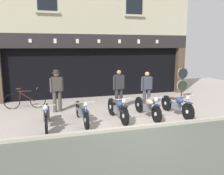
{
  "coord_description": "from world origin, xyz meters",
  "views": [
    {
      "loc": [
        -2.74,
        -6.66,
        2.69
      ],
      "look_at": [
        0.05,
        2.76,
        0.93
      ],
      "focal_mm": 36.92,
      "sensor_mm": 36.0,
      "label": 1
    }
  ],
  "objects_px": {
    "salesman_left": "(57,89)",
    "motorcycle_center_right": "(147,106)",
    "motorcycle_right": "(177,105)",
    "salesman_right": "(147,88)",
    "advert_board_near": "(53,64)",
    "motorcycle_center": "(118,109)",
    "shopkeeper_center": "(119,88)",
    "motorcycle_center_left": "(82,111)",
    "motorcycle_left": "(47,115)",
    "leaning_bicycle": "(25,100)",
    "tyre_sign_pole": "(182,80)"
  },
  "relations": [
    {
      "from": "motorcycle_right",
      "to": "leaning_bicycle",
      "type": "height_order",
      "value": "motorcycle_right"
    },
    {
      "from": "motorcycle_center",
      "to": "motorcycle_center_right",
      "type": "distance_m",
      "value": 1.2
    },
    {
      "from": "motorcycle_center_right",
      "to": "tyre_sign_pole",
      "type": "bearing_deg",
      "value": -145.5
    },
    {
      "from": "motorcycle_center_left",
      "to": "salesman_right",
      "type": "height_order",
      "value": "salesman_right"
    },
    {
      "from": "motorcycle_center_right",
      "to": "motorcycle_right",
      "type": "relative_size",
      "value": 1.01
    },
    {
      "from": "motorcycle_center",
      "to": "shopkeeper_center",
      "type": "relative_size",
      "value": 1.16
    },
    {
      "from": "salesman_left",
      "to": "motorcycle_center_right",
      "type": "bearing_deg",
      "value": 137.74
    },
    {
      "from": "motorcycle_center_right",
      "to": "motorcycle_left",
      "type": "bearing_deg",
      "value": -1.28
    },
    {
      "from": "motorcycle_left",
      "to": "advert_board_near",
      "type": "height_order",
      "value": "advert_board_near"
    },
    {
      "from": "motorcycle_center",
      "to": "salesman_right",
      "type": "xyz_separation_m",
      "value": [
        1.85,
        1.49,
        0.44
      ]
    },
    {
      "from": "motorcycle_left",
      "to": "advert_board_near",
      "type": "bearing_deg",
      "value": -93.7
    },
    {
      "from": "motorcycle_center",
      "to": "salesman_left",
      "type": "distance_m",
      "value": 2.77
    },
    {
      "from": "motorcycle_right",
      "to": "salesman_left",
      "type": "bearing_deg",
      "value": -26.77
    },
    {
      "from": "motorcycle_center_left",
      "to": "motorcycle_center_right",
      "type": "height_order",
      "value": "motorcycle_center_right"
    },
    {
      "from": "leaning_bicycle",
      "to": "motorcycle_center",
      "type": "bearing_deg",
      "value": 54.91
    },
    {
      "from": "motorcycle_center_right",
      "to": "shopkeeper_center",
      "type": "relative_size",
      "value": 1.21
    },
    {
      "from": "salesman_left",
      "to": "shopkeeper_center",
      "type": "relative_size",
      "value": 1.02
    },
    {
      "from": "motorcycle_left",
      "to": "salesman_right",
      "type": "distance_m",
      "value": 4.68
    },
    {
      "from": "motorcycle_center_right",
      "to": "advert_board_near",
      "type": "bearing_deg",
      "value": -55.0
    },
    {
      "from": "advert_board_near",
      "to": "motorcycle_center",
      "type": "bearing_deg",
      "value": -63.7
    },
    {
      "from": "motorcycle_right",
      "to": "shopkeeper_center",
      "type": "bearing_deg",
      "value": -42.26
    },
    {
      "from": "motorcycle_center_right",
      "to": "shopkeeper_center",
      "type": "bearing_deg",
      "value": -66.52
    },
    {
      "from": "shopkeeper_center",
      "to": "salesman_right",
      "type": "height_order",
      "value": "shopkeeper_center"
    },
    {
      "from": "motorcycle_right",
      "to": "advert_board_near",
      "type": "xyz_separation_m",
      "value": [
        -4.53,
        4.34,
        1.38
      ]
    },
    {
      "from": "salesman_right",
      "to": "motorcycle_center",
      "type": "bearing_deg",
      "value": 37.71
    },
    {
      "from": "motorcycle_center_left",
      "to": "salesman_right",
      "type": "xyz_separation_m",
      "value": [
        3.16,
        1.44,
        0.46
      ]
    },
    {
      "from": "shopkeeper_center",
      "to": "leaning_bicycle",
      "type": "distance_m",
      "value": 4.18
    },
    {
      "from": "motorcycle_center_left",
      "to": "advert_board_near",
      "type": "relative_size",
      "value": 2.05
    },
    {
      "from": "motorcycle_center",
      "to": "tyre_sign_pole",
      "type": "relative_size",
      "value": 1.16
    },
    {
      "from": "motorcycle_center_left",
      "to": "motorcycle_center_right",
      "type": "xyz_separation_m",
      "value": [
        2.51,
        -0.05,
        0.0
      ]
    },
    {
      "from": "motorcycle_center_right",
      "to": "motorcycle_center",
      "type": "bearing_deg",
      "value": -2.84
    },
    {
      "from": "leaning_bicycle",
      "to": "salesman_left",
      "type": "bearing_deg",
      "value": 57.7
    },
    {
      "from": "motorcycle_right",
      "to": "salesman_right",
      "type": "height_order",
      "value": "salesman_right"
    },
    {
      "from": "salesman_left",
      "to": "leaning_bicycle",
      "type": "bearing_deg",
      "value": -49.81
    },
    {
      "from": "motorcycle_center_left",
      "to": "motorcycle_center",
      "type": "relative_size",
      "value": 1.03
    },
    {
      "from": "motorcycle_center",
      "to": "motorcycle_center_right",
      "type": "bearing_deg",
      "value": 176.34
    },
    {
      "from": "motorcycle_center_right",
      "to": "salesman_left",
      "type": "height_order",
      "value": "salesman_left"
    },
    {
      "from": "motorcycle_center_right",
      "to": "motorcycle_right",
      "type": "bearing_deg",
      "value": 173.45
    },
    {
      "from": "motorcycle_center",
      "to": "advert_board_near",
      "type": "height_order",
      "value": "advert_board_near"
    },
    {
      "from": "shopkeeper_center",
      "to": "tyre_sign_pole",
      "type": "xyz_separation_m",
      "value": [
        3.67,
        0.86,
        0.07
      ]
    },
    {
      "from": "motorcycle_center_left",
      "to": "advert_board_near",
      "type": "distance_m",
      "value": 4.5
    },
    {
      "from": "motorcycle_left",
      "to": "motorcycle_right",
      "type": "distance_m",
      "value": 4.96
    },
    {
      "from": "tyre_sign_pole",
      "to": "motorcycle_center_right",
      "type": "bearing_deg",
      "value": -142.71
    },
    {
      "from": "motorcycle_right",
      "to": "motorcycle_center",
      "type": "bearing_deg",
      "value": -6.49
    },
    {
      "from": "motorcycle_center",
      "to": "salesman_left",
      "type": "bearing_deg",
      "value": -43.89
    },
    {
      "from": "motorcycle_left",
      "to": "motorcycle_center_left",
      "type": "distance_m",
      "value": 1.22
    },
    {
      "from": "motorcycle_left",
      "to": "shopkeeper_center",
      "type": "bearing_deg",
      "value": -151.76
    },
    {
      "from": "motorcycle_left",
      "to": "shopkeeper_center",
      "type": "distance_m",
      "value": 3.42
    },
    {
      "from": "motorcycle_center",
      "to": "tyre_sign_pole",
      "type": "bearing_deg",
      "value": -155.11
    },
    {
      "from": "motorcycle_left",
      "to": "salesman_left",
      "type": "relative_size",
      "value": 1.13
    }
  ]
}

